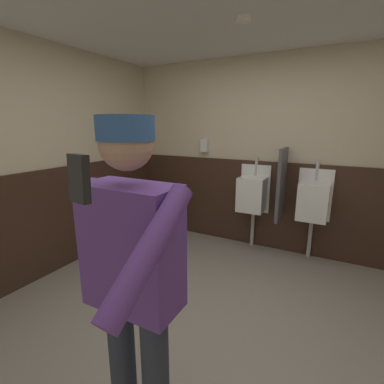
% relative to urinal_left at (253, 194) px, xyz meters
% --- Properties ---
extents(ground_plane, '(4.64, 4.41, 0.04)m').
position_rel_urinal_left_xyz_m(ground_plane, '(0.16, -1.75, -0.80)').
color(ground_plane, gray).
extents(wall_back, '(4.64, 0.12, 2.54)m').
position_rel_urinal_left_xyz_m(wall_back, '(0.16, 0.22, 0.49)').
color(wall_back, beige).
rests_on(wall_back, ground_plane).
extents(wall_left, '(0.12, 4.41, 2.54)m').
position_rel_urinal_left_xyz_m(wall_left, '(-1.92, -1.75, 0.49)').
color(wall_left, beige).
rests_on(wall_left, ground_plane).
extents(wainscot_band_back, '(4.04, 0.03, 1.20)m').
position_rel_urinal_left_xyz_m(wainscot_band_back, '(0.16, 0.14, -0.18)').
color(wainscot_band_back, '#382319').
rests_on(wainscot_band_back, ground_plane).
extents(wainscot_band_left, '(0.03, 3.81, 1.20)m').
position_rel_urinal_left_xyz_m(wainscot_band_left, '(-1.84, -1.75, -0.18)').
color(wainscot_band_left, '#382319').
rests_on(wainscot_band_left, ground_plane).
extents(downlight_far, '(0.14, 0.14, 0.03)m').
position_rel_urinal_left_xyz_m(downlight_far, '(0.15, -1.08, 1.74)').
color(downlight_far, white).
extents(urinal_left, '(0.40, 0.34, 1.24)m').
position_rel_urinal_left_xyz_m(urinal_left, '(0.00, 0.00, 0.00)').
color(urinal_left, white).
rests_on(urinal_left, ground_plane).
extents(urinal_middle, '(0.40, 0.34, 1.24)m').
position_rel_urinal_left_xyz_m(urinal_middle, '(0.75, 0.00, 0.00)').
color(urinal_middle, white).
rests_on(urinal_middle, ground_plane).
extents(privacy_divider_panel, '(0.04, 0.40, 0.90)m').
position_rel_urinal_left_xyz_m(privacy_divider_panel, '(0.38, -0.07, 0.17)').
color(privacy_divider_panel, '#4C4C51').
extents(person, '(0.68, 0.60, 1.71)m').
position_rel_urinal_left_xyz_m(person, '(0.16, -2.63, 0.24)').
color(person, '#2D3342').
rests_on(person, ground_plane).
extents(cell_phone, '(0.06, 0.03, 0.11)m').
position_rel_urinal_left_xyz_m(cell_phone, '(0.47, -3.13, 0.78)').
color(cell_phone, black).
extents(trash_bin, '(0.40, 0.40, 0.68)m').
position_rel_urinal_left_xyz_m(trash_bin, '(-1.51, -0.54, -0.44)').
color(trash_bin, '#38383D').
rests_on(trash_bin, ground_plane).
extents(soap_dispenser, '(0.10, 0.07, 0.18)m').
position_rel_urinal_left_xyz_m(soap_dispenser, '(-0.78, 0.12, 0.60)').
color(soap_dispenser, silver).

